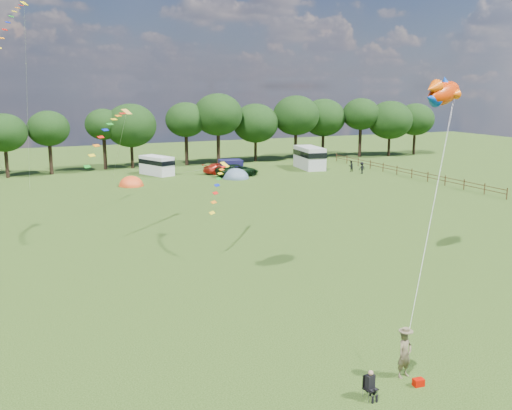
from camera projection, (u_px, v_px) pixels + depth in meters
name	position (u px, v px, depth m)	size (l,w,h in m)	color
ground_plane	(318.00, 311.00, 29.13)	(180.00, 180.00, 0.00)	black
tree_line	(157.00, 122.00, 79.31)	(102.98, 10.98, 10.27)	black
fence	(404.00, 171.00, 72.41)	(0.12, 33.12, 1.20)	#472D19
car_c	(220.00, 168.00, 74.91)	(1.88, 4.46, 1.34)	#B62211
car_d	(237.00, 170.00, 72.55)	(2.53, 5.58, 1.52)	black
campervan_c	(157.00, 165.00, 73.58)	(3.89, 5.40, 2.43)	silver
campervan_d	(309.00, 157.00, 79.13)	(3.43, 6.48, 3.03)	silver
tent_orange	(131.00, 186.00, 65.68)	(2.88, 3.15, 2.25)	#EF4E1D
tent_greyblue	(236.00, 178.00, 71.04)	(3.34, 3.66, 2.49)	slate
awning_navy	(231.00, 167.00, 74.91)	(2.89, 2.35, 1.81)	#15143A
kite_flyer	(405.00, 354.00, 22.34)	(0.70, 0.46, 1.91)	brown
camp_chair	(370.00, 381.00, 20.84)	(0.52, 0.53, 1.12)	#99999E
kite_bag	(418.00, 382.00, 21.81)	(0.41, 0.27, 0.29)	#BA0B00
fish_kite	(442.00, 93.00, 33.52)	(3.81, 2.38, 2.00)	red
streamer_kite_a	(11.00, 24.00, 43.84)	(3.26, 5.51, 5.73)	yellow
streamer_kite_b	(111.00, 128.00, 41.79)	(4.37, 4.77, 3.84)	#FFB135
streamer_kite_c	(220.00, 179.00, 40.17)	(3.19, 4.97, 2.81)	yellow
walker_a	(351.00, 166.00, 76.54)	(0.72, 0.44, 1.47)	black
walker_b	(362.00, 168.00, 74.73)	(0.98, 0.46, 1.52)	black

